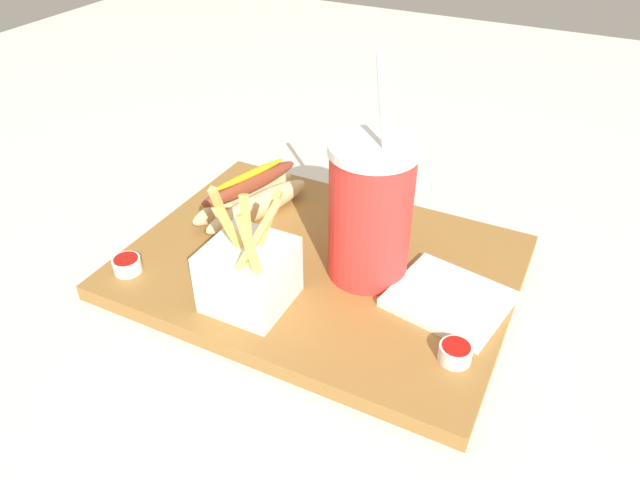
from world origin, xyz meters
The scene contains 8 objects.
ground_plane centered at (0.00, 0.00, -0.01)m, with size 2.40×2.40×0.02m, color silver.
food_tray centered at (0.00, 0.00, 0.01)m, with size 0.46×0.34×0.02m, color olive.
soda_cup centered at (0.06, 0.01, 0.10)m, with size 0.10×0.10×0.26m.
fries_basket centered at (-0.04, -0.10, 0.06)m, with size 0.09×0.09×0.15m.
hot_dog_1 centered at (-0.13, 0.05, 0.04)m, with size 0.11×0.18×0.06m.
ketchup_cup_1 centered at (-0.19, -0.12, 0.03)m, with size 0.03×0.03×0.02m.
ketchup_cup_2 centered at (0.19, -0.08, 0.03)m, with size 0.03×0.03×0.02m.
napkin_stack centered at (0.16, -0.01, 0.03)m, with size 0.12×0.11×0.01m, color white.
Camera 1 is at (0.25, -0.51, 0.46)m, focal length 33.01 mm.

